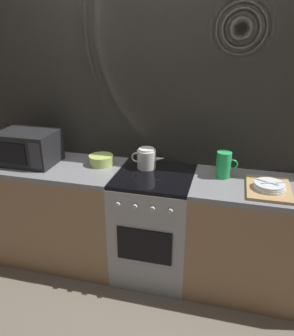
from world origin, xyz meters
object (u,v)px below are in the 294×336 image
at_px(stove_unit, 154,225).
at_px(dish_pile, 269,187).
at_px(microwave, 29,147).
at_px(kettle, 147,158).
at_px(pitcher, 224,165).
at_px(mixing_bowl, 101,160).

relative_size(stove_unit, dish_pile, 2.25).
relative_size(microwave, kettle, 1.62).
height_order(kettle, dish_pile, kettle).
bearing_deg(pitcher, mixing_bowl, 179.83).
height_order(microwave, dish_pile, microwave).
bearing_deg(dish_pile, pitcher, 154.31).
relative_size(stove_unit, kettle, 3.16).
relative_size(mixing_bowl, pitcher, 1.00).
bearing_deg(stove_unit, pitcher, 10.17).
height_order(stove_unit, kettle, kettle).
relative_size(microwave, mixing_bowl, 2.30).
distance_m(microwave, dish_pile, 1.91).
height_order(stove_unit, microwave, microwave).
relative_size(kettle, mixing_bowl, 1.42).
xyz_separation_m(stove_unit, pitcher, (0.51, 0.09, 0.55)).
distance_m(stove_unit, pitcher, 0.76).
bearing_deg(microwave, dish_pile, -1.49).
bearing_deg(pitcher, microwave, -176.20).
xyz_separation_m(kettle, pitcher, (0.61, -0.03, 0.02)).
bearing_deg(pitcher, dish_pile, -25.69).
xyz_separation_m(microwave, dish_pile, (1.90, -0.05, -0.11)).
bearing_deg(pitcher, stove_unit, -169.83).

